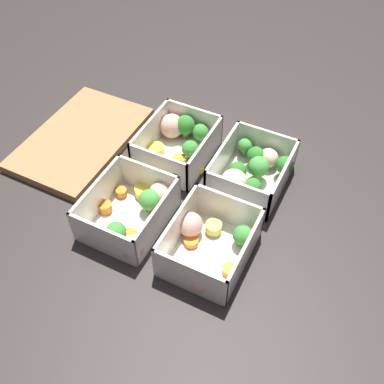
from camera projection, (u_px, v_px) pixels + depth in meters
name	position (u px, v px, depth m)	size (l,w,h in m)	color
ground_plane	(192.00, 201.00, 0.81)	(4.00, 4.00, 0.00)	#282321
container_near_left	(209.00, 244.00, 0.72)	(0.16, 0.13, 0.07)	silver
container_near_right	(251.00, 172.00, 0.83)	(0.16, 0.13, 0.07)	silver
container_far_left	(136.00, 212.00, 0.77)	(0.18, 0.14, 0.07)	silver
container_far_right	(179.00, 142.00, 0.88)	(0.16, 0.14, 0.07)	silver
cutting_board	(81.00, 139.00, 0.91)	(0.28, 0.18, 0.02)	olive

